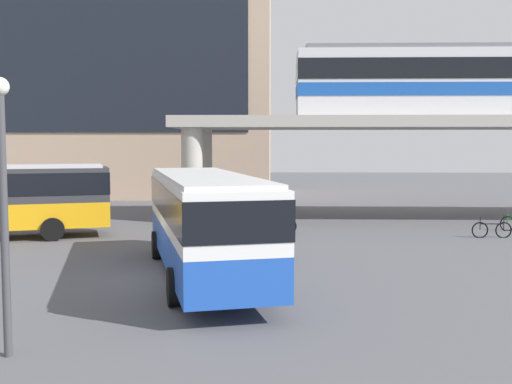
# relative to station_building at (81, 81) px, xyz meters

# --- Properties ---
(ground_plane) EXTENTS (120.00, 120.00, 0.00)m
(ground_plane) POSITION_rel_station_building_xyz_m (12.35, -20.93, -9.25)
(ground_plane) COLOR #515156
(station_building) EXTENTS (30.61, 10.61, 18.50)m
(station_building) POSITION_rel_station_building_xyz_m (0.00, 0.00, 0.00)
(station_building) COLOR tan
(station_building) RESTS_ON ground_plane
(elevated_platform) EXTENTS (32.59, 6.51, 5.60)m
(elevated_platform) POSITION_rel_station_building_xyz_m (26.49, -15.32, -4.40)
(elevated_platform) COLOR #ADA89E
(elevated_platform) RESTS_ON ground_plane
(train) EXTENTS (21.81, 2.96, 3.84)m
(train) POSITION_rel_station_building_xyz_m (27.79, -15.32, -1.69)
(train) COLOR silver
(train) RESTS_ON elevated_platform
(bus_main) EXTENTS (5.29, 11.32, 3.22)m
(bus_main) POSITION_rel_station_building_xyz_m (13.51, -30.61, -7.26)
(bus_main) COLOR #1E4CB2
(bus_main) RESTS_ON ground_plane
(bicycle_brown) EXTENTS (1.77, 0.40, 1.04)m
(bicycle_brown) POSITION_rel_station_building_xyz_m (15.84, -21.31, -8.89)
(bicycle_brown) COLOR black
(bicycle_brown) RESTS_ON ground_plane
(bicycle_black) EXTENTS (1.79, 0.13, 1.04)m
(bicycle_black) POSITION_rel_station_building_xyz_m (25.31, -22.22, -8.89)
(bicycle_black) COLOR black
(bicycle_black) RESTS_ON ground_plane
(lamp_post) EXTENTS (0.36, 0.36, 5.41)m
(lamp_post) POSITION_rel_station_building_xyz_m (10.48, -37.67, -6.00)
(lamp_post) COLOR #3F3F44
(lamp_post) RESTS_ON ground_plane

